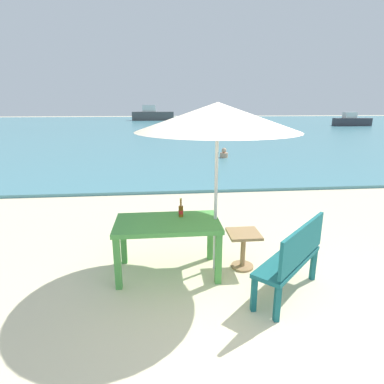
# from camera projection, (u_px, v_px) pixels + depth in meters

# --- Properties ---
(ground_plane) EXTENTS (120.00, 120.00, 0.00)m
(ground_plane) POSITION_uv_depth(u_px,v_px,m) (266.00, 313.00, 3.56)
(ground_plane) COLOR beige
(sea_water) EXTENTS (120.00, 50.00, 0.08)m
(sea_water) POSITION_uv_depth(u_px,v_px,m) (171.00, 126.00, 32.29)
(sea_water) COLOR teal
(sea_water) RESTS_ON ground_plane
(picnic_table_green) EXTENTS (1.40, 0.80, 0.76)m
(picnic_table_green) POSITION_uv_depth(u_px,v_px,m) (168.00, 229.00, 4.25)
(picnic_table_green) COLOR #4C9E47
(picnic_table_green) RESTS_ON ground_plane
(beer_bottle_amber) EXTENTS (0.07, 0.07, 0.26)m
(beer_bottle_amber) POSITION_uv_depth(u_px,v_px,m) (181.00, 210.00, 4.37)
(beer_bottle_amber) COLOR brown
(beer_bottle_amber) RESTS_ON picnic_table_green
(patio_umbrella) EXTENTS (2.10, 2.10, 2.30)m
(patio_umbrella) POSITION_uv_depth(u_px,v_px,m) (218.00, 117.00, 3.95)
(patio_umbrella) COLOR silver
(patio_umbrella) RESTS_ON ground_plane
(side_table_wood) EXTENTS (0.44, 0.44, 0.54)m
(side_table_wood) POSITION_uv_depth(u_px,v_px,m) (243.00, 245.00, 4.46)
(side_table_wood) COLOR #9E7A51
(side_table_wood) RESTS_ON ground_plane
(bench_teal_center) EXTENTS (1.11, 1.10, 0.95)m
(bench_teal_center) POSITION_uv_depth(u_px,v_px,m) (294.00, 256.00, 3.74)
(bench_teal_center) COLOR #196066
(bench_teal_center) RESTS_ON ground_plane
(swimmer_person) EXTENTS (0.34, 0.34, 0.41)m
(swimmer_person) POSITION_uv_depth(u_px,v_px,m) (224.00, 154.00, 13.34)
(swimmer_person) COLOR tan
(swimmer_person) RESTS_ON sea_water
(boat_fishing_trawler) EXTENTS (5.62, 1.53, 2.04)m
(boat_fishing_trawler) POSITION_uv_depth(u_px,v_px,m) (152.00, 115.00, 43.31)
(boat_fishing_trawler) COLOR #4C4C4C
(boat_fishing_trawler) RESTS_ON sea_water
(boat_barge) EXTENTS (3.80, 1.04, 1.38)m
(boat_barge) POSITION_uv_depth(u_px,v_px,m) (352.00, 121.00, 32.57)
(boat_barge) COLOR #38383F
(boat_barge) RESTS_ON sea_water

